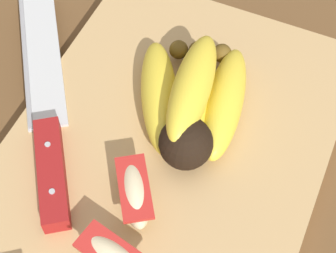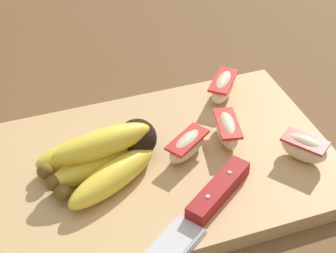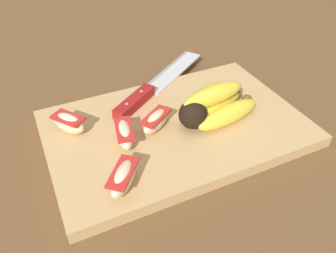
% 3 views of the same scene
% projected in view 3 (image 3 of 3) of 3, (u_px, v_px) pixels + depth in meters
% --- Properties ---
extents(ground_plane, '(6.00, 6.00, 0.00)m').
position_uv_depth(ground_plane, '(164.00, 131.00, 0.57)').
color(ground_plane, brown).
extents(cutting_board, '(0.42, 0.27, 0.02)m').
position_uv_depth(cutting_board, '(176.00, 128.00, 0.57)').
color(cutting_board, tan).
rests_on(cutting_board, ground_plane).
extents(banana_bunch, '(0.15, 0.13, 0.06)m').
position_uv_depth(banana_bunch, '(212.00, 105.00, 0.56)').
color(banana_bunch, black).
rests_on(banana_bunch, cutting_board).
extents(chefs_knife, '(0.25, 0.18, 0.02)m').
position_uv_depth(chefs_knife, '(149.00, 90.00, 0.63)').
color(chefs_knife, silver).
rests_on(chefs_knife, cutting_board).
extents(apple_wedge_near, '(0.05, 0.06, 0.03)m').
position_uv_depth(apple_wedge_near, '(69.00, 123.00, 0.53)').
color(apple_wedge_near, beige).
rests_on(apple_wedge_near, cutting_board).
extents(apple_wedge_middle, '(0.04, 0.07, 0.03)m').
position_uv_depth(apple_wedge_middle, '(125.00, 134.00, 0.51)').
color(apple_wedge_middle, beige).
rests_on(apple_wedge_middle, cutting_board).
extents(apple_wedge_far, '(0.06, 0.07, 0.03)m').
position_uv_depth(apple_wedge_far, '(123.00, 178.00, 0.44)').
color(apple_wedge_far, beige).
rests_on(apple_wedge_far, cutting_board).
extents(apple_wedge_extra, '(0.07, 0.05, 0.03)m').
position_uv_depth(apple_wedge_extra, '(156.00, 121.00, 0.54)').
color(apple_wedge_extra, beige).
rests_on(apple_wedge_extra, cutting_board).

